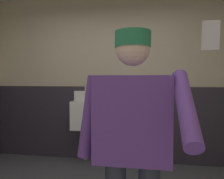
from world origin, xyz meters
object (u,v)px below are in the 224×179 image
at_px(urinal_left, 84,114).
at_px(cell_phone, 211,36).
at_px(person, 132,136).
at_px(urinal_middle, 130,116).

distance_m(urinal_left, cell_phone, 2.84).
xyz_separation_m(urinal_left, person, (0.91, -1.95, 0.20)).
relative_size(urinal_middle, person, 0.75).
relative_size(urinal_middle, cell_phone, 11.27).
xyz_separation_m(urinal_middle, person, (0.16, -1.95, 0.20)).
xyz_separation_m(person, cell_phone, (0.33, -0.50, 0.54)).
bearing_deg(person, urinal_middle, 94.76).
bearing_deg(urinal_left, cell_phone, -63.13).
relative_size(urinal_left, person, 0.75).
bearing_deg(person, cell_phone, -56.78).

